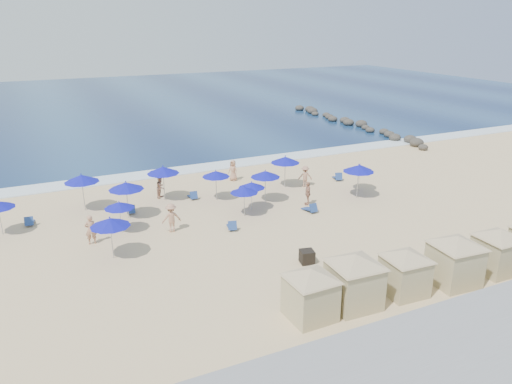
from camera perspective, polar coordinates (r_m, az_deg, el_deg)
ground at (r=31.51m, az=2.19°, el=-4.63°), size 160.00×160.00×0.00m
ocean at (r=82.58m, az=-16.04°, el=9.61°), size 160.00×80.00×0.06m
surf_line at (r=44.97m, az=-7.01°, el=2.66°), size 160.00×2.50×0.08m
seawall at (r=21.71m, az=19.63°, el=-15.86°), size 160.00×6.10×1.22m
rock_jetty at (r=64.01m, az=11.03°, el=7.70°), size 2.56×26.66×0.96m
trash_bin at (r=27.74m, az=5.84°, el=-7.37°), size 0.88×0.88×0.74m
cabana_0 at (r=22.51m, az=6.26°, el=-10.76°), size 4.24×4.24×2.66m
cabana_1 at (r=23.64m, az=11.20°, el=-9.12°), size 4.61×4.61×2.89m
cabana_2 at (r=25.28m, az=16.71°, el=-8.11°), size 4.10×4.10×2.58m
cabana_3 at (r=26.94m, az=21.86°, el=-6.57°), size 4.57×4.57×2.87m
cabana_4 at (r=29.10m, az=25.94°, el=-5.47°), size 4.28×4.28×2.69m
umbrella_1 at (r=31.93m, az=-15.37°, el=-1.45°), size 1.87×1.87×2.12m
umbrella_2 at (r=36.29m, az=-19.32°, el=1.47°), size 2.38×2.38×2.71m
umbrella_3 at (r=28.50m, az=-16.35°, el=-3.33°), size 2.21×2.21×2.52m
umbrella_4 at (r=36.85m, az=-10.58°, el=2.48°), size 2.37×2.37×2.69m
umbrella_5 at (r=33.42m, az=-1.36°, el=0.25°), size 1.90×1.90×2.16m
umbrella_6 at (r=34.44m, az=-0.51°, el=0.80°), size 1.88×1.88×2.14m
umbrella_7 at (r=36.52m, az=-4.61°, el=2.09°), size 2.05×2.05×2.33m
umbrella_8 at (r=35.96m, az=1.08°, el=2.07°), size 2.17×2.17×2.47m
umbrella_9 at (r=39.22m, az=3.36°, el=3.70°), size 2.30×2.30×2.62m
umbrella_10 at (r=39.27m, az=11.78°, el=2.78°), size 1.92×1.92×2.19m
umbrella_11 at (r=37.56m, az=11.65°, el=2.67°), size 2.33×2.33×2.65m
umbrella_12 at (r=33.96m, az=-14.64°, el=0.69°), size 2.34×2.34×2.66m
beach_chair_0 at (r=35.72m, az=-24.48°, el=-3.09°), size 0.63×1.26×0.68m
beach_chair_1 at (r=35.55m, az=-14.10°, el=-1.98°), size 0.72×1.30×0.68m
beach_chair_2 at (r=37.51m, az=-7.23°, el=-0.42°), size 0.64×1.26×0.67m
beach_chair_3 at (r=31.90m, az=-2.77°, el=-3.88°), size 0.88×1.35×0.68m
beach_chair_4 at (r=34.89m, az=6.26°, el=-1.88°), size 0.68×1.33×0.71m
beach_chair_5 at (r=42.12m, az=9.31°, el=1.70°), size 0.99×1.42×0.72m
beachgoer_0 at (r=31.20m, az=-18.38°, el=-4.10°), size 0.68×0.46×1.82m
beachgoer_1 at (r=37.96m, az=-10.85°, el=0.55°), size 0.97×1.00×1.63m
beachgoer_2 at (r=36.02m, az=5.93°, el=-0.13°), size 0.84×1.10×1.73m
beachgoer_3 at (r=39.91m, az=5.63°, el=1.80°), size 1.27×1.03×1.71m
beachgoer_4 at (r=41.29m, az=-2.64°, el=2.49°), size 0.89×1.01×1.74m
beachgoer_5 at (r=31.74m, az=-9.66°, el=-2.91°), size 1.24×0.75×1.86m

